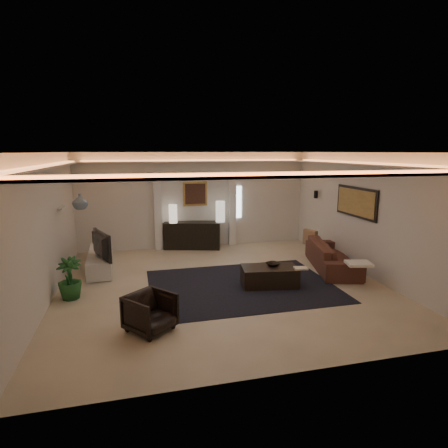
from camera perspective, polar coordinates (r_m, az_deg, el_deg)
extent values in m
plane|color=beige|center=(8.34, -0.35, -9.31)|extent=(7.00, 7.00, 0.00)
plane|color=white|center=(7.81, -0.38, 11.04)|extent=(7.00, 7.00, 0.00)
plane|color=silver|center=(11.34, -4.50, 3.71)|extent=(7.00, 0.00, 7.00)
plane|color=silver|center=(4.72, 9.68, -7.13)|extent=(7.00, 0.00, 7.00)
plane|color=silver|center=(7.92, -25.83, -0.64)|extent=(0.00, 7.00, 7.00)
plane|color=silver|center=(9.39, 20.90, 1.44)|extent=(0.00, 7.00, 7.00)
cube|color=silver|center=(7.82, -0.38, 8.99)|extent=(7.00, 7.00, 0.04)
cube|color=white|center=(11.63, 2.11, 3.42)|extent=(0.25, 0.03, 1.00)
cube|color=black|center=(8.25, 2.72, -9.50)|extent=(4.00, 3.00, 0.01)
cube|color=silver|center=(11.17, -10.22, 1.63)|extent=(0.22, 0.20, 2.20)
cube|color=silver|center=(11.53, 1.25, 2.11)|extent=(0.22, 0.20, 2.20)
cube|color=silver|center=(11.17, -4.48, 7.72)|extent=(2.52, 0.20, 0.12)
cube|color=tan|center=(11.29, -4.49, 4.70)|extent=(0.74, 0.04, 0.74)
cube|color=#4C2D1E|center=(11.26, -4.47, 4.68)|extent=(0.62, 0.02, 0.62)
cube|color=black|center=(9.58, 19.84, 3.21)|extent=(0.04, 1.64, 0.74)
cube|color=tan|center=(9.57, 19.71, 3.21)|extent=(0.02, 1.50, 0.62)
cylinder|color=black|center=(11.16, 14.07, 4.48)|extent=(0.12, 0.12, 0.22)
cube|color=silver|center=(9.23, -23.83, 2.32)|extent=(0.10, 0.55, 0.04)
cube|color=black|center=(11.26, -4.92, -1.78)|extent=(1.76, 0.96, 0.84)
cylinder|color=white|center=(11.05, -7.91, 1.56)|extent=(0.32, 0.32, 0.55)
cylinder|color=silver|center=(11.12, -0.57, 1.72)|extent=(0.31, 0.31, 0.63)
cube|color=silver|center=(9.88, -18.61, -5.24)|extent=(0.64, 2.24, 0.42)
imported|color=black|center=(9.08, -19.04, -3.10)|extent=(1.10, 0.55, 0.65)
cylinder|color=black|center=(10.72, -19.45, -1.73)|extent=(0.15, 0.15, 0.33)
imported|color=slate|center=(8.65, -21.41, 3.25)|extent=(0.39, 0.39, 0.34)
imported|color=#1E5221|center=(8.05, -22.83, -7.79)|extent=(0.50, 0.50, 0.85)
imported|color=#483722|center=(9.70, 16.45, -4.74)|extent=(2.45, 1.46, 0.67)
cube|color=#F8DEC0|center=(8.46, 20.16, -5.78)|extent=(0.60, 0.53, 0.06)
cube|color=#9D714D|center=(10.60, 13.21, -2.04)|extent=(0.29, 0.44, 0.42)
cube|color=black|center=(8.25, 7.05, -8.12)|extent=(1.29, 0.83, 0.45)
imported|color=black|center=(8.26, 7.57, -6.33)|extent=(0.37, 0.37, 0.07)
cube|color=beige|center=(8.16, 11.81, -6.87)|extent=(0.32, 0.25, 0.03)
imported|color=black|center=(6.33, -11.35, -13.31)|extent=(0.97, 0.97, 0.64)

